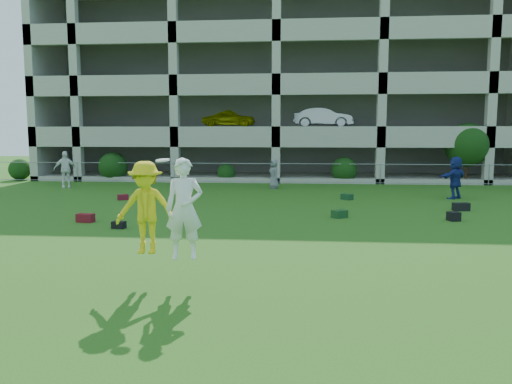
# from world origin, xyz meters

# --- Properties ---
(ground) EXTENTS (100.00, 100.00, 0.00)m
(ground) POSITION_xyz_m (0.00, 0.00, 0.00)
(ground) COLOR #235114
(ground) RESTS_ON ground
(bystander_b) EXTENTS (1.24, 0.94, 1.96)m
(bystander_b) POSITION_xyz_m (-11.16, 15.74, 0.98)
(bystander_b) COLOR white
(bystander_b) RESTS_ON ground
(bystander_c) EXTENTS (0.79, 0.90, 1.55)m
(bystander_c) POSITION_xyz_m (0.05, 16.28, 0.78)
(bystander_c) COLOR slate
(bystander_c) RESTS_ON ground
(bystander_d) EXTENTS (1.69, 1.59, 1.90)m
(bystander_d) POSITION_xyz_m (8.34, 12.94, 0.95)
(bystander_d) COLOR navy
(bystander_d) RESTS_ON ground
(bag_red_a) EXTENTS (0.58, 0.36, 0.28)m
(bag_red_a) POSITION_xyz_m (-5.66, 5.77, 0.14)
(bag_red_a) COLOR #500D1A
(bag_red_a) RESTS_ON ground
(bag_black_b) EXTENTS (0.43, 0.31, 0.22)m
(bag_black_b) POSITION_xyz_m (-4.17, 4.81, 0.11)
(bag_black_b) COLOR black
(bag_black_b) RESTS_ON ground
(bag_green_c) EXTENTS (0.61, 0.58, 0.26)m
(bag_green_c) POSITION_xyz_m (2.80, 7.39, 0.13)
(bag_green_c) COLOR #133619
(bag_green_c) RESTS_ON ground
(crate_d) EXTENTS (0.44, 0.44, 0.30)m
(crate_d) POSITION_xyz_m (6.59, 7.10, 0.15)
(crate_d) COLOR black
(crate_d) RESTS_ON ground
(bag_black_e) EXTENTS (0.64, 0.39, 0.30)m
(bag_black_e) POSITION_xyz_m (7.53, 9.38, 0.15)
(bag_black_e) COLOR black
(bag_black_e) RESTS_ON ground
(bag_red_f) EXTENTS (0.53, 0.47, 0.24)m
(bag_red_f) POSITION_xyz_m (-6.35, 11.21, 0.12)
(bag_red_f) COLOR #530E15
(bag_red_f) RESTS_ON ground
(bag_green_g) EXTENTS (0.56, 0.57, 0.25)m
(bag_green_g) POSITION_xyz_m (3.50, 12.16, 0.12)
(bag_green_g) COLOR #12331B
(bag_green_g) RESTS_ON ground
(frisbee_contest) EXTENTS (1.78, 0.79, 1.94)m
(frisbee_contest) POSITION_xyz_m (-1.33, -0.62, 1.51)
(frisbee_contest) COLOR yellow
(frisbee_contest) RESTS_ON ground
(parking_garage) EXTENTS (30.00, 14.00, 12.00)m
(parking_garage) POSITION_xyz_m (-0.00, 27.70, 6.01)
(parking_garage) COLOR #9E998C
(parking_garage) RESTS_ON ground
(fence) EXTENTS (36.06, 0.06, 1.20)m
(fence) POSITION_xyz_m (0.00, 19.00, 0.61)
(fence) COLOR gray
(fence) RESTS_ON ground
(shrub_row) EXTENTS (34.38, 2.52, 3.50)m
(shrub_row) POSITION_xyz_m (4.59, 19.70, 1.51)
(shrub_row) COLOR #163D11
(shrub_row) RESTS_ON ground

